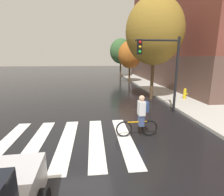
# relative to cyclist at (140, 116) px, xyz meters

# --- Properties ---
(ground_plane) EXTENTS (120.00, 120.00, 0.00)m
(ground_plane) POSITION_rel_cyclist_xyz_m (-2.37, -0.18, -0.84)
(ground_plane) COLOR black
(crosswalk_stripes) EXTENTS (5.03, 4.17, 0.01)m
(crosswalk_stripes) POSITION_rel_cyclist_xyz_m (-2.89, -0.18, -0.84)
(crosswalk_stripes) COLOR silver
(crosswalk_stripes) RESTS_ON ground
(cyclist) EXTENTS (1.71, 0.36, 1.69)m
(cyclist) POSITION_rel_cyclist_xyz_m (0.00, 0.00, 0.00)
(cyclist) COLOR black
(cyclist) RESTS_ON ground
(traffic_light_near) EXTENTS (2.47, 0.28, 4.20)m
(traffic_light_near) POSITION_rel_cyclist_xyz_m (1.97, 2.92, 2.02)
(traffic_light_near) COLOR black
(traffic_light_near) RESTS_ON ground
(fire_hydrant) EXTENTS (0.33, 0.22, 0.78)m
(fire_hydrant) POSITION_rel_cyclist_xyz_m (4.83, 5.47, -0.31)
(fire_hydrant) COLOR gold
(fire_hydrant) RESTS_ON sidewalk
(street_tree_near) EXTENTS (4.08, 4.08, 7.26)m
(street_tree_near) POSITION_rel_cyclist_xyz_m (2.58, 6.28, 4.06)
(street_tree_near) COLOR #4C3823
(street_tree_near) RESTS_ON ground
(street_tree_mid) EXTENTS (2.86, 2.86, 5.09)m
(street_tree_mid) POSITION_rel_cyclist_xyz_m (2.74, 15.26, 2.59)
(street_tree_mid) COLOR #4C3823
(street_tree_mid) RESTS_ON ground
(street_tree_far) EXTENTS (3.38, 3.38, 6.01)m
(street_tree_far) POSITION_rel_cyclist_xyz_m (2.65, 21.88, 3.21)
(street_tree_far) COLOR #4C3823
(street_tree_far) RESTS_ON ground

